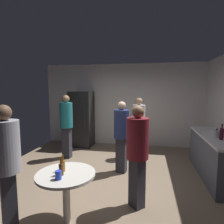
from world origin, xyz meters
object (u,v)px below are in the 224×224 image
Objects in this scene: wine_bottle_on_counter at (222,134)px; plastic_cup_blue at (58,175)px; person_in_maroon_shirt at (137,149)px; person_in_navy_shirt at (122,131)px; refrigerator at (82,119)px; person_in_gray_shirt at (6,160)px; person_in_teal_shirt at (66,122)px; kettle at (217,134)px; person_in_white_shirt at (139,123)px; beer_bottle_brown at (61,169)px; foreground_table at (66,180)px; beer_bottle_amber at (63,165)px.

wine_bottle_on_counter reaches higher than plastic_cup_blue.
person_in_navy_shirt is at bearing -115.73° from person_in_maroon_shirt.
person_in_gray_shirt is at bearing -83.79° from refrigerator.
refrigerator is 1.05× the size of person_in_teal_shirt.
refrigerator is at bearing 49.78° from person_in_gray_shirt.
person_in_maroon_shirt reaches higher than kettle.
refrigerator is 2.02m from person_in_white_shirt.
beer_bottle_brown is 0.13× the size of person_in_teal_shirt.
person_in_white_shirt is 0.98× the size of person_in_gray_shirt.
wine_bottle_on_counter is at bearing 33.14° from foreground_table.
person_in_gray_shirt is (-0.62, -0.23, 0.16)m from beer_bottle_brown.
kettle is 1.06× the size of beer_bottle_brown.
person_in_maroon_shirt is (0.93, 0.58, 0.31)m from foreground_table.
plastic_cup_blue is at bearing -5.26° from person_in_maroon_shirt.
kettle reaches higher than plastic_cup_blue.
person_in_navy_shirt is at bearing 72.36° from beer_bottle_amber.
person_in_teal_shirt is at bearing 166.78° from wine_bottle_on_counter.
wine_bottle_on_counter is at bearing 96.95° from person_in_navy_shirt.
person_in_maroon_shirt is at bearing 52.67° from person_in_teal_shirt.
beer_bottle_amber reaches higher than plastic_cup_blue.
wine_bottle_on_counter is 0.19× the size of person_in_navy_shirt.
plastic_cup_blue is at bearing -140.86° from kettle.
wine_bottle_on_counter is 3.02m from beer_bottle_brown.
person_in_navy_shirt is (1.58, -1.78, 0.03)m from refrigerator.
foreground_table is (-2.45, -1.82, -0.34)m from kettle.
person_in_teal_shirt is (-0.01, -1.16, 0.10)m from refrigerator.
person_in_gray_shirt reaches higher than plastic_cup_blue.
person_in_gray_shirt is (-0.59, -0.34, 0.16)m from beer_bottle_amber.
foreground_table is at bearing 29.45° from person_in_teal_shirt.
plastic_cup_blue is 3.22m from person_in_white_shirt.
person_in_white_shirt is 1.01× the size of person_in_maroon_shirt.
person_in_navy_shirt is at bearing 179.99° from kettle.
foreground_table is 0.49× the size of person_in_maroon_shirt.
foreground_table is 0.48× the size of person_in_gray_shirt.
person_in_navy_shirt is at bearing 25.38° from person_in_white_shirt.
refrigerator is 4.06m from wine_bottle_on_counter.
beer_bottle_brown is 2.73m from person_in_teal_shirt.
person_in_teal_shirt is (-0.44, 2.74, 0.02)m from person_in_gray_shirt.
person_in_white_shirt is at bearing -19.90° from refrigerator.
person_in_gray_shirt is (-3.10, -2.12, 0.01)m from kettle.
person_in_gray_shirt is at bearing -149.75° from beer_bottle_amber.
refrigerator reaches higher than plastic_cup_blue.
plastic_cup_blue is at bearing -80.82° from beer_bottle_brown.
person_in_teal_shirt reaches higher than person_in_maroon_shirt.
wine_bottle_on_counter is at bearing -14.95° from person_in_gray_shirt.
wine_bottle_on_counter is at bearing -85.56° from kettle.
person_in_teal_shirt reaches higher than person_in_white_shirt.
wine_bottle_on_counter is 1.35× the size of beer_bottle_brown.
refrigerator is at bearing -68.14° from person_in_white_shirt.
beer_bottle_amber is (1.01, -3.56, -0.08)m from refrigerator.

